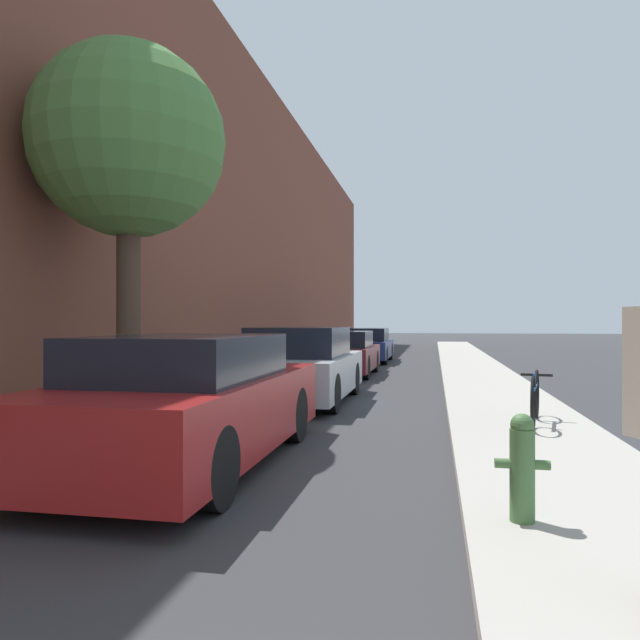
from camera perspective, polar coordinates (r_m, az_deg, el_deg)
name	(u,v)px	position (r m, az deg, el deg)	size (l,w,h in m)	color
ground_plane	(368,380)	(15.52, 4.71, -5.82)	(120.00, 120.00, 0.00)	#333335
sidewalk_left	(262,376)	(16.09, -5.66, -5.41)	(2.00, 52.00, 0.12)	#ADA89E
sidewalk_right	(483,380)	(15.47, 15.50, -5.62)	(2.00, 52.00, 0.12)	#ADA89E
building_facade_left	(215,199)	(16.79, -10.17, 11.41)	(0.70, 52.00, 9.80)	brown
parked_car_red	(190,402)	(6.52, -12.49, -7.76)	(1.83, 4.49, 1.40)	black
parked_car_silver	(302,366)	(11.28, -1.80, -4.51)	(1.81, 4.16, 1.43)	black
parked_car_maroon	(342,354)	(16.84, 2.10, -3.29)	(1.83, 3.90, 1.26)	black
parked_car_navy	(366,346)	(22.34, 4.47, -2.48)	(1.80, 4.17, 1.28)	black
street_tree_near	(129,144)	(9.21, -18.02, 15.90)	(2.75, 2.75, 5.39)	#4C3A2B
fire_hydrant	(522,466)	(4.57, 18.97, -13.20)	(0.38, 0.17, 0.77)	#47703D
bicycle	(535,397)	(8.77, 20.09, -7.05)	(0.51, 1.73, 0.72)	black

